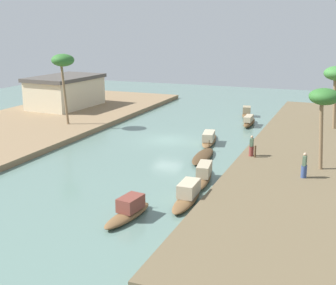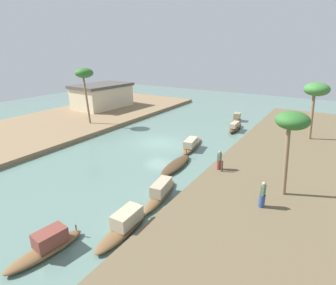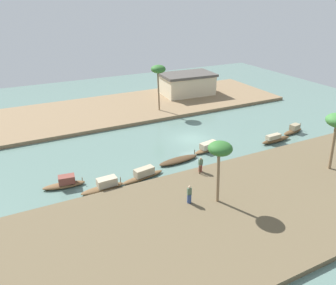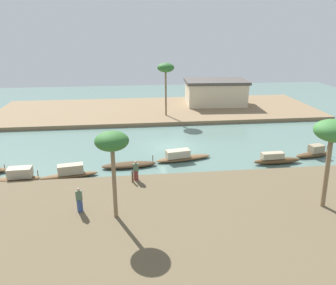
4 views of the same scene
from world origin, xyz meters
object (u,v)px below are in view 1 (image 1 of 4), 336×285
(sampan_foreground, at_px, (209,139))
(palm_tree_right_tall, at_px, (63,62))
(sampan_open_hull, at_px, (129,211))
(person_on_near_bank, at_px, (304,167))
(sampan_with_red_awning, at_px, (203,156))
(person_by_mooring, at_px, (251,147))
(palm_tree_left_near, at_px, (324,99))
(sampan_near_left_bank, at_px, (249,121))
(sampan_midstream, at_px, (247,113))
(sampan_upstream_small, at_px, (187,195))
(sampan_with_tall_canopy, at_px, (204,174))
(mooring_post, at_px, (255,151))
(riverside_building, at_px, (66,91))

(sampan_foreground, xyz_separation_m, palm_tree_right_tall, (0.23, 15.04, 6.24))
(sampan_open_hull, bearing_deg, person_on_near_bank, -34.75)
(palm_tree_right_tall, bearing_deg, sampan_with_red_awning, -107.71)
(person_by_mooring, bearing_deg, palm_tree_left_near, -105.82)
(sampan_near_left_bank, height_order, palm_tree_left_near, palm_tree_left_near)
(sampan_midstream, height_order, sampan_upstream_small, sampan_upstream_small)
(sampan_with_tall_canopy, height_order, person_on_near_bank, person_on_near_bank)
(sampan_with_red_awning, height_order, sampan_near_left_bank, sampan_near_left_bank)
(sampan_near_left_bank, xyz_separation_m, sampan_foreground, (-8.49, 1.77, -0.03))
(sampan_open_hull, height_order, palm_tree_right_tall, palm_tree_right_tall)
(sampan_foreground, relative_size, person_by_mooring, 3.42)
(person_on_near_bank, height_order, mooring_post, person_on_near_bank)
(sampan_open_hull, relative_size, palm_tree_right_tall, 0.59)
(sampan_with_red_awning, relative_size, palm_tree_left_near, 0.88)
(sampan_midstream, distance_m, sampan_foreground, 12.87)
(palm_tree_left_near, bearing_deg, riverside_building, 64.72)
(sampan_foreground, bearing_deg, palm_tree_right_tall, 79.25)
(sampan_with_red_awning, xyz_separation_m, palm_tree_right_tall, (5.11, 16.01, 6.42))
(sampan_midstream, distance_m, person_on_near_bank, 22.56)
(palm_tree_right_tall, height_order, riverside_building, palm_tree_right_tall)
(sampan_with_red_awning, relative_size, sampan_foreground, 0.91)
(sampan_with_red_awning, height_order, palm_tree_right_tall, palm_tree_right_tall)
(sampan_upstream_small, height_order, sampan_foreground, sampan_upstream_small)
(sampan_near_left_bank, height_order, palm_tree_right_tall, palm_tree_right_tall)
(sampan_midstream, height_order, person_by_mooring, person_by_mooring)
(sampan_midstream, height_order, sampan_with_tall_canopy, sampan_midstream)
(sampan_with_red_awning, distance_m, mooring_post, 4.08)
(sampan_midstream, relative_size, sampan_with_red_awning, 0.78)
(sampan_open_hull, distance_m, person_by_mooring, 13.42)
(sampan_upstream_small, distance_m, sampan_foreground, 14.17)
(sampan_upstream_small, distance_m, person_on_near_bank, 8.37)
(sampan_open_hull, xyz_separation_m, person_on_near_bank, (9.03, -8.22, 0.74))
(mooring_post, relative_size, riverside_building, 0.09)
(sampan_midstream, relative_size, sampan_upstream_small, 0.92)
(sampan_with_tall_canopy, bearing_deg, sampan_near_left_bank, -6.37)
(sampan_foreground, xyz_separation_m, mooring_post, (-4.61, -4.98, 0.54))
(sampan_upstream_small, xyz_separation_m, palm_tree_left_near, (8.13, -6.77, 4.88))
(sampan_open_hull, height_order, mooring_post, mooring_post)
(person_by_mooring, distance_m, riverside_building, 28.39)
(sampan_with_red_awning, distance_m, palm_tree_left_near, 10.10)
(sampan_midstream, bearing_deg, sampan_foreground, 166.62)
(mooring_post, xyz_separation_m, riverside_building, (13.15, 25.62, 1.44))
(sampan_midstream, distance_m, sampan_with_tall_canopy, 22.73)
(sampan_near_left_bank, bearing_deg, palm_tree_left_near, -152.93)
(sampan_foreground, distance_m, sampan_with_tall_canopy, 10.12)
(sampan_open_hull, xyz_separation_m, sampan_foreground, (17.13, 0.64, -0.04))
(palm_tree_left_near, bearing_deg, palm_tree_right_tall, 76.36)
(sampan_upstream_small, bearing_deg, sampan_near_left_bank, 0.71)
(person_on_near_bank, bearing_deg, sampan_near_left_bank, -147.86)
(sampan_near_left_bank, distance_m, person_on_near_bank, 18.05)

